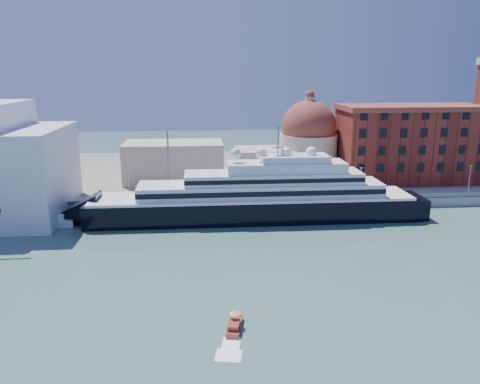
{
  "coord_description": "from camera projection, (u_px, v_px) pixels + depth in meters",
  "views": [
    {
      "loc": [
        -11.78,
        -85.45,
        35.19
      ],
      "look_at": [
        -2.94,
        18.0,
        8.22
      ],
      "focal_mm": 35.0,
      "sensor_mm": 36.0,
      "label": 1
    }
  ],
  "objects": [
    {
      "name": "service_barge",
      "position": [
        47.0,
        222.0,
        109.19
      ],
      "size": [
        13.27,
        5.07,
        2.94
      ],
      "rotation": [
        0.0,
        0.0,
        0.06
      ],
      "color": "white",
      "rests_on": "ground"
    },
    {
      "name": "church",
      "position": [
        259.0,
        151.0,
        145.67
      ],
      "size": [
        66.0,
        18.0,
        25.5
      ],
      "color": "beige",
      "rests_on": "land"
    },
    {
      "name": "lamp_posts",
      "position": [
        198.0,
        173.0,
        119.83
      ],
      "size": [
        120.8,
        2.4,
        18.0
      ],
      "color": "slate",
      "rests_on": "quay"
    },
    {
      "name": "superyacht",
      "position": [
        242.0,
        201.0,
        113.09
      ],
      "size": [
        88.79,
        12.31,
        26.54
      ],
      "color": "black",
      "rests_on": "ground"
    },
    {
      "name": "quay_fence",
      "position": [
        248.0,
        200.0,
        119.9
      ],
      "size": [
        180.0,
        0.1,
        1.2
      ],
      "primitive_type": "cube",
      "color": "slate",
      "rests_on": "quay"
    },
    {
      "name": "land",
      "position": [
        235.0,
        171.0,
        164.3
      ],
      "size": [
        260.0,
        72.0,
        2.0
      ],
      "primitive_type": "cube",
      "color": "slate",
      "rests_on": "ground"
    },
    {
      "name": "water_taxi",
      "position": [
        235.0,
        325.0,
        65.47
      ],
      "size": [
        2.86,
        5.75,
        2.61
      ],
      "rotation": [
        0.0,
        0.0,
        -0.19
      ],
      "color": "maroon",
      "rests_on": "ground"
    },
    {
      "name": "warehouse",
      "position": [
        409.0,
        143.0,
        143.19
      ],
      "size": [
        43.0,
        19.0,
        23.25
      ],
      "color": "maroon",
      "rests_on": "land"
    },
    {
      "name": "ground",
      "position": [
        263.0,
        255.0,
        92.23
      ],
      "size": [
        400.0,
        400.0,
        0.0
      ],
      "primitive_type": "plane",
      "color": "#345B54",
      "rests_on": "ground"
    },
    {
      "name": "quay",
      "position": [
        246.0,
        202.0,
        124.7
      ],
      "size": [
        180.0,
        10.0,
        2.5
      ],
      "primitive_type": "cube",
      "color": "gray",
      "rests_on": "ground"
    }
  ]
}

